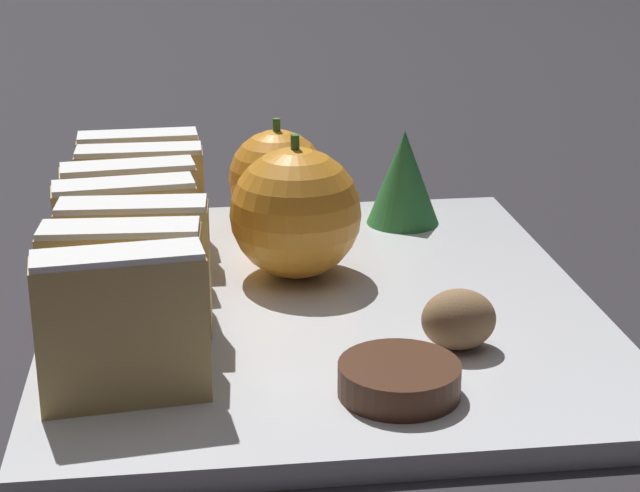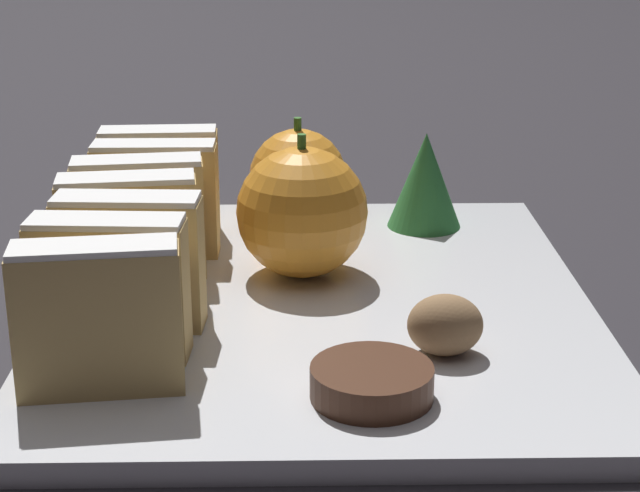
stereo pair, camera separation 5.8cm
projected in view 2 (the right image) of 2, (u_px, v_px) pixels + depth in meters
The scene contains 14 objects.
ground_plane at pixel (320, 317), 0.60m from camera, with size 6.00×6.00×0.00m, color #28262B.
serving_platter at pixel (320, 307), 0.60m from camera, with size 0.30×0.35×0.01m.
stollen_slice_front at pixel (98, 319), 0.48m from camera, with size 0.08×0.03×0.07m.
stollen_slice_second at pixel (109, 288), 0.51m from camera, with size 0.08×0.03×0.07m.
stollen_slice_third at pixel (130, 262), 0.55m from camera, with size 0.08×0.03×0.07m.
stollen_slice_fourth at pixel (129, 239), 0.58m from camera, with size 0.08×0.03×0.07m.
stollen_slice_fifth at pixel (139, 218), 0.61m from camera, with size 0.08×0.03×0.07m.
stollen_slice_sixth at pixel (156, 199), 0.65m from camera, with size 0.07×0.02×0.07m.
stollen_slice_back at pixel (160, 183), 0.68m from camera, with size 0.08×0.03×0.07m.
orange_near at pixel (298, 177), 0.70m from camera, with size 0.06×0.06×0.07m.
orange_far at pixel (302, 212), 0.61m from camera, with size 0.08×0.08×0.08m.
walnut at pixel (445, 325), 0.52m from camera, with size 0.04×0.03×0.03m.
chocolate_cookie at pixel (372, 382), 0.48m from camera, with size 0.06×0.06×0.02m.
evergreen_sprig at pixel (425, 180), 0.70m from camera, with size 0.05×0.05×0.06m.
Camera 2 is at (-0.01, -0.55, 0.24)m, focal length 60.00 mm.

